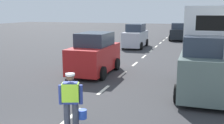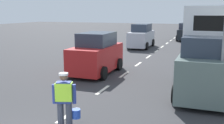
# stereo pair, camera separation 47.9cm
# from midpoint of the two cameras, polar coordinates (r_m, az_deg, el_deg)

# --- Properties ---
(ground_plane) EXTENTS (96.00, 96.00, 0.00)m
(ground_plane) POSITION_cam_midpoint_polar(r_m,az_deg,el_deg) (26.05, 9.06, 3.38)
(ground_plane) COLOR #333335
(lane_center_line) EXTENTS (0.14, 46.40, 0.01)m
(lane_center_line) POSITION_cam_midpoint_polar(r_m,az_deg,el_deg) (30.17, 10.31, 4.36)
(lane_center_line) COLOR silver
(lane_center_line) RESTS_ON ground
(road_worker) EXTENTS (0.70, 0.53, 1.67)m
(road_worker) POSITION_cam_midpoint_polar(r_m,az_deg,el_deg) (7.55, -10.50, -7.90)
(road_worker) COLOR #383D4C
(road_worker) RESTS_ON ground
(lane_direction_sign) EXTENTS (1.16, 0.11, 3.20)m
(lane_direction_sign) POSITION_cam_midpoint_polar(r_m,az_deg,el_deg) (9.38, 20.54, 4.49)
(lane_direction_sign) COLOR gray
(lane_direction_sign) RESTS_ON ground
(delivery_truck) EXTENTS (2.16, 4.60, 3.54)m
(delivery_truck) POSITION_cam_midpoint_polar(r_m,az_deg,el_deg) (11.41, 18.44, 1.61)
(delivery_truck) COLOR slate
(delivery_truck) RESTS_ON ground
(car_oncoming_lead) EXTENTS (2.02, 3.89, 2.21)m
(car_oncoming_lead) POSITION_cam_midpoint_polar(r_m,az_deg,el_deg) (14.34, -4.75, 1.58)
(car_oncoming_lead) COLOR red
(car_oncoming_lead) RESTS_ON ground
(car_parked_far) EXTENTS (2.07, 3.89, 2.22)m
(car_parked_far) POSITION_cam_midpoint_polar(r_m,az_deg,el_deg) (22.09, 18.48, 4.33)
(car_parked_far) COLOR silver
(car_parked_far) RESTS_ON ground
(car_outgoing_far) EXTENTS (2.01, 3.89, 2.01)m
(car_outgoing_far) POSITION_cam_midpoint_polar(r_m,az_deg,el_deg) (32.03, 13.79, 6.26)
(car_outgoing_far) COLOR black
(car_outgoing_far) RESTS_ON ground
(car_oncoming_second) EXTENTS (1.86, 4.28, 2.19)m
(car_oncoming_second) POSITION_cam_midpoint_polar(r_m,az_deg,el_deg) (24.84, 4.54, 5.49)
(car_oncoming_second) COLOR silver
(car_oncoming_second) RESTS_ON ground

